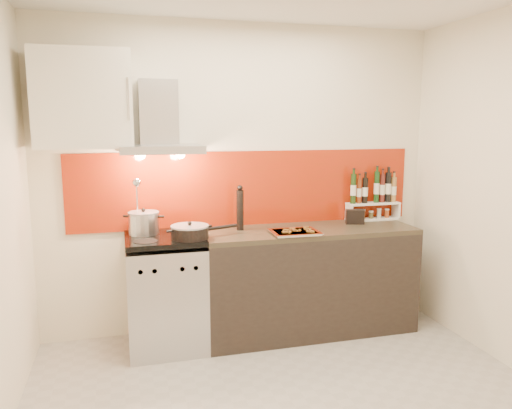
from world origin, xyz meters
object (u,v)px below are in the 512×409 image
object	(u,v)px
pepper_mill	(240,208)
baking_tray	(295,232)
saute_pan	(191,232)
counter	(308,280)
stock_pot	(144,223)
range_stove	(166,293)

from	to	relation	value
pepper_mill	baking_tray	xyz separation A→B (m)	(0.39, -0.26, -0.17)
saute_pan	pepper_mill	distance (m)	0.51
baking_tray	saute_pan	bearing A→B (deg)	178.28
saute_pan	baking_tray	size ratio (longest dim) A/B	1.39
counter	saute_pan	size ratio (longest dim) A/B	3.33
counter	saute_pan	distance (m)	1.14
counter	baking_tray	xyz separation A→B (m)	(-0.18, -0.17, 0.47)
stock_pot	pepper_mill	size ratio (longest dim) A/B	0.64
saute_pan	pepper_mill	world-z (taller)	pepper_mill
saute_pan	pepper_mill	xyz separation A→B (m)	(0.44, 0.23, 0.12)
stock_pot	saute_pan	world-z (taller)	stock_pot
counter	pepper_mill	bearing A→B (deg)	170.91
stock_pot	pepper_mill	world-z (taller)	pepper_mill
range_stove	saute_pan	distance (m)	0.57
stock_pot	baking_tray	distance (m)	1.20
range_stove	pepper_mill	distance (m)	0.90
counter	saute_pan	bearing A→B (deg)	-172.08
saute_pan	baking_tray	world-z (taller)	saute_pan
range_stove	pepper_mill	world-z (taller)	pepper_mill
counter	saute_pan	xyz separation A→B (m)	(-1.01, -0.14, 0.51)
counter	stock_pot	size ratio (longest dim) A/B	7.45
range_stove	baking_tray	distance (m)	1.14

